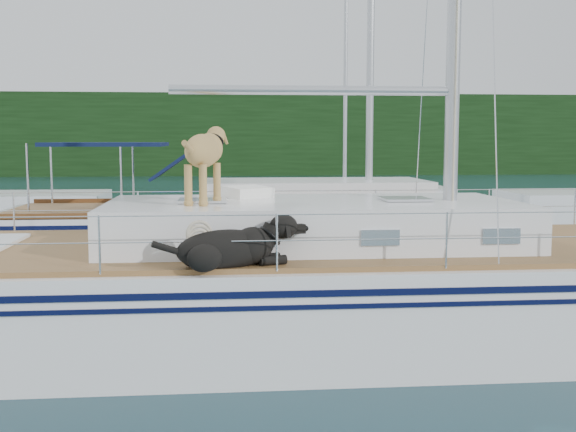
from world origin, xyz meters
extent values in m
plane|color=#0E262B|center=(0.00, 0.00, 0.00)|extent=(120.00, 120.00, 0.00)
cube|color=black|center=(0.00, 45.00, 3.00)|extent=(90.00, 3.00, 6.00)
cube|color=#595147|center=(0.00, 46.20, 0.60)|extent=(92.00, 1.00, 1.20)
cube|color=white|center=(0.00, 0.00, 0.50)|extent=(12.00, 3.80, 1.40)
cube|color=brown|center=(0.00, 0.00, 1.23)|extent=(11.52, 3.50, 0.06)
cube|color=white|center=(0.80, 0.00, 1.54)|extent=(5.20, 2.50, 0.55)
cylinder|color=silver|center=(0.80, 0.00, 3.21)|extent=(3.60, 0.12, 0.12)
cylinder|color=silver|center=(0.00, -1.75, 1.82)|extent=(10.56, 0.01, 0.01)
cylinder|color=silver|center=(0.00, 1.75, 1.82)|extent=(10.56, 0.01, 0.01)
cube|color=blue|center=(-1.11, 1.44, 1.29)|extent=(0.84, 0.67, 0.06)
cube|color=white|center=(-0.01, 0.68, 1.88)|extent=(0.73, 0.70, 0.15)
torus|color=beige|center=(-0.60, -1.65, 1.62)|extent=(0.37, 0.19, 0.36)
cube|color=white|center=(0.47, 6.42, 0.45)|extent=(11.00, 3.50, 1.30)
cube|color=brown|center=(0.47, 6.42, 1.10)|extent=(10.56, 3.29, 0.06)
cube|color=white|center=(1.67, 6.42, 1.45)|extent=(4.80, 2.30, 0.55)
cube|color=#0F1B41|center=(-2.73, 6.42, 2.50)|extent=(2.40, 2.30, 0.08)
cube|color=white|center=(4.00, 16.00, 0.40)|extent=(7.20, 3.00, 1.10)
cylinder|color=silver|center=(4.00, 16.00, 6.00)|extent=(0.14, 0.14, 11.00)
camera|label=1|loc=(-0.38, -9.11, 2.58)|focal=45.00mm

